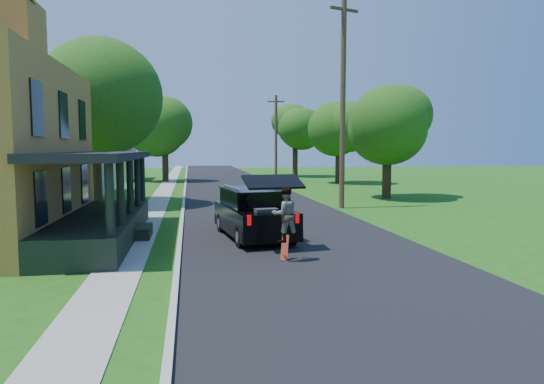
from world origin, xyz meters
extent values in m
plane|color=#185811|center=(0.00, 0.00, 0.00)|extent=(140.00, 140.00, 0.00)
cube|color=black|center=(0.00, 20.00, 0.00)|extent=(8.00, 120.00, 0.02)
cube|color=#AFAFA9|center=(-4.05, 20.00, 0.00)|extent=(0.15, 120.00, 0.12)
cube|color=#A0A198|center=(-5.60, 20.00, 0.00)|extent=(1.30, 120.00, 0.03)
cube|color=#A0A198|center=(-9.50, 6.00, 0.00)|extent=(6.50, 1.20, 0.03)
cube|color=#BE7637|center=(-9.50, 6.00, 7.40)|extent=(1.60, 2.20, 1.60)
cube|color=black|center=(-6.80, 6.00, 0.45)|extent=(2.40, 10.00, 0.90)
cube|color=black|center=(-6.80, 6.00, 3.00)|extent=(2.60, 10.30, 0.25)
cube|color=#B0AB9C|center=(-13.50, 24.00, 2.50)|extent=(8.00, 8.00, 5.00)
pyramid|color=black|center=(-13.50, 24.00, 7.20)|extent=(12.78, 12.78, 2.20)
cube|color=#B0AB9C|center=(-13.50, 40.00, 2.50)|extent=(8.00, 8.00, 5.00)
pyramid|color=black|center=(-13.50, 40.00, 7.20)|extent=(12.78, 12.78, 2.20)
cube|color=black|center=(-1.40, 5.28, 0.70)|extent=(2.61, 4.97, 0.92)
cube|color=black|center=(-1.42, 5.44, 1.43)|extent=(2.21, 3.16, 0.59)
cube|color=black|center=(-1.42, 5.44, 1.76)|extent=(2.26, 3.26, 0.09)
cube|color=black|center=(-1.09, 2.98, 2.21)|extent=(1.95, 1.22, 0.41)
cube|color=#343439|center=(-1.21, 3.87, 1.02)|extent=(0.83, 0.74, 0.49)
cube|color=silver|center=(-2.21, 5.33, 1.85)|extent=(0.41, 2.59, 0.06)
cube|color=silver|center=(-0.63, 5.54, 1.85)|extent=(0.41, 2.59, 0.06)
cube|color=#990505|center=(-1.88, 2.84, 1.02)|extent=(0.14, 0.08, 0.32)
cube|color=#990505|center=(-0.29, 3.05, 1.02)|extent=(0.14, 0.08, 0.32)
cylinder|color=black|center=(-2.47, 6.71, 0.37)|extent=(0.35, 0.76, 0.73)
cylinder|color=black|center=(-0.75, 6.94, 0.37)|extent=(0.35, 0.76, 0.73)
cylinder|color=black|center=(-2.05, 3.61, 0.37)|extent=(0.35, 0.76, 0.73)
cylinder|color=black|center=(-0.33, 3.84, 0.37)|extent=(0.35, 0.76, 0.73)
imported|color=black|center=(-1.00, 1.50, 1.37)|extent=(0.84, 0.69, 1.60)
cube|color=#AC2C0E|center=(-0.98, 1.63, 0.38)|extent=(0.32, 0.33, 0.75)
cylinder|color=black|center=(-9.06, 17.57, 1.96)|extent=(0.80, 0.80, 3.93)
sphere|color=#3E771F|center=(-9.06, 17.57, 6.07)|extent=(8.04, 8.04, 6.43)
sphere|color=#3E771F|center=(-8.73, 17.10, 7.50)|extent=(6.96, 6.96, 5.57)
sphere|color=#3E771F|center=(-9.47, 18.17, 6.78)|extent=(7.14, 7.14, 5.71)
cylinder|color=black|center=(-6.00, 36.66, 1.63)|extent=(0.79, 0.79, 3.26)
sphere|color=#3E771F|center=(-6.00, 36.66, 4.97)|extent=(6.78, 6.78, 5.14)
sphere|color=#3E771F|center=(-5.48, 36.54, 6.12)|extent=(5.87, 5.87, 4.46)
sphere|color=#3E771F|center=(-6.67, 36.84, 5.55)|extent=(6.03, 6.03, 4.57)
cylinder|color=black|center=(9.06, 17.95, 1.55)|extent=(0.75, 0.75, 3.10)
sphere|color=#3E771F|center=(9.06, 17.95, 4.67)|extent=(6.03, 6.03, 4.71)
sphere|color=#3E771F|center=(9.35, 17.51, 5.72)|extent=(5.22, 5.22, 4.08)
sphere|color=#3E771F|center=(8.71, 18.52, 5.19)|extent=(5.36, 5.36, 4.19)
cylinder|color=black|center=(10.07, 31.67, 1.76)|extent=(0.64, 0.64, 3.51)
sphere|color=#3E771F|center=(10.07, 31.67, 5.31)|extent=(6.55, 6.55, 5.39)
sphere|color=#3E771F|center=(10.36, 31.31, 6.50)|extent=(5.68, 5.68, 4.67)
sphere|color=#3E771F|center=(9.71, 32.15, 5.90)|extent=(5.83, 5.83, 4.79)
cylinder|color=black|center=(8.38, 42.72, 1.92)|extent=(0.71, 0.71, 3.83)
sphere|color=#3E771F|center=(8.38, 42.72, 5.64)|extent=(6.42, 6.42, 5.41)
sphere|color=#3E771F|center=(8.72, 42.32, 6.84)|extent=(5.57, 5.57, 4.69)
sphere|color=#3E771F|center=(7.95, 43.25, 6.24)|extent=(5.71, 5.71, 4.81)
cylinder|color=#3C291C|center=(4.50, 13.29, 5.62)|extent=(0.37, 0.37, 11.24)
cube|color=#3C291C|center=(4.50, 13.29, 10.57)|extent=(1.73, 0.71, 0.13)
cylinder|color=#3C291C|center=(4.50, 33.66, 4.14)|extent=(0.31, 0.31, 8.28)
cube|color=#3C291C|center=(4.50, 33.66, 7.67)|extent=(1.60, 0.47, 0.12)
camera|label=1|loc=(-3.69, -12.00, 3.26)|focal=32.00mm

